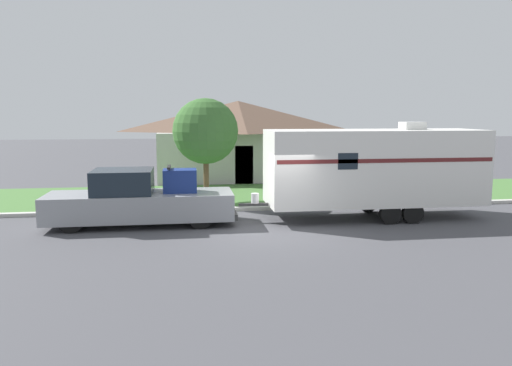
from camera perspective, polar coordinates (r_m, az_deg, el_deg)
The scene contains 8 objects.
ground_plane at distance 16.55m, azimuth 2.72°, elevation -5.57°, with size 120.00×120.00×0.00m, color #47474C.
curb_strip at distance 20.15m, azimuth 0.72°, elevation -2.89°, with size 80.00×0.30×0.14m.
lawn_strip at distance 23.71m, azimuth -0.63°, elevation -1.35°, with size 80.00×7.00×0.03m.
house_across_street at distance 30.17m, azimuth -2.05°, elevation 5.18°, with size 10.14×6.53×4.58m.
pickup_truck at distance 17.78m, azimuth -13.18°, elevation -1.95°, with size 6.49×2.05×2.06m.
travel_trailer at distance 18.87m, azimuth 13.37°, elevation 1.80°, with size 8.98×2.49×3.55m.
mailbox at distance 23.27m, azimuth 19.35°, elevation 0.61°, with size 0.48×0.20×1.38m.
tree_in_yard at distance 21.70m, azimuth -5.79°, elevation 5.89°, with size 2.83×2.83×4.51m.
Camera 1 is at (-3.04, -15.79, 3.90)m, focal length 35.00 mm.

